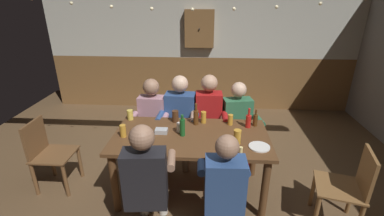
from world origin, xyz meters
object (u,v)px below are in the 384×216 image
at_px(person_1, 180,116).
at_px(plate_0, 259,147).
at_px(bottle_0, 255,120).
at_px(bottle_1, 248,121).
at_px(pint_glass_6, 130,115).
at_px(table_candle, 241,151).
at_px(pint_glass_4, 146,147).
at_px(pint_glass_3, 230,120).
at_px(dining_table, 191,143).
at_px(condiment_caddy, 161,131).
at_px(chair_empty_near_left, 48,152).
at_px(person_4, 147,178).
at_px(bottle_2, 182,127).
at_px(person_3, 238,121).
at_px(pint_glass_1, 180,127).
at_px(bottle_3, 196,116).
at_px(pint_glass_5, 123,131).
at_px(wall_dart_cabinet, 199,29).
at_px(pint_glass_7, 204,117).
at_px(person_2, 209,116).
at_px(chair_empty_near_right, 348,186).
at_px(person_0, 152,117).
at_px(pint_glass_2, 175,116).
at_px(person_5, 224,184).
at_px(pint_glass_0, 237,137).

relative_size(person_1, plate_0, 5.69).
height_order(bottle_0, bottle_1, bottle_1).
bearing_deg(pint_glass_6, table_candle, -29.06).
bearing_deg(pint_glass_4, pint_glass_3, 38.32).
bearing_deg(dining_table, condiment_caddy, 174.70).
bearing_deg(chair_empty_near_left, person_4, 63.72).
relative_size(pint_glass_3, pint_glass_4, 1.04).
bearing_deg(chair_empty_near_left, bottle_1, 95.79).
height_order(dining_table, pint_glass_4, pint_glass_4).
relative_size(bottle_2, pint_glass_3, 1.94).
bearing_deg(plate_0, pint_glass_6, 158.81).
xyz_separation_m(person_3, pint_glass_1, (-0.74, -0.59, 0.18)).
relative_size(bottle_3, pint_glass_5, 1.89).
bearing_deg(condiment_caddy, bottle_3, 33.58).
distance_m(person_1, table_candle, 1.29).
height_order(person_3, plate_0, person_3).
bearing_deg(chair_empty_near_left, wall_dart_cabinet, 146.80).
distance_m(bottle_1, pint_glass_7, 0.54).
bearing_deg(person_2, pint_glass_4, 58.10).
xyz_separation_m(pint_glass_6, pint_glass_7, (0.93, -0.04, 0.01)).
bearing_deg(bottle_0, dining_table, -159.26).
bearing_deg(chair_empty_near_right, condiment_caddy, 91.55).
xyz_separation_m(chair_empty_near_left, pint_glass_1, (1.61, 0.08, 0.35)).
relative_size(person_0, pint_glass_5, 8.44).
distance_m(person_4, pint_glass_4, 0.33).
bearing_deg(pint_glass_3, chair_empty_near_right, -32.04).
bearing_deg(chair_empty_near_right, chair_empty_near_left, 97.34).
height_order(bottle_1, pint_glass_2, bottle_1).
xyz_separation_m(bottle_0, bottle_3, (-0.71, -0.00, 0.02)).
height_order(person_4, person_5, person_4).
bearing_deg(bottle_1, dining_table, -160.04).
distance_m(chair_empty_near_left, pint_glass_1, 1.65).
bearing_deg(bottle_1, person_0, 160.78).
bearing_deg(dining_table, bottle_3, 81.37).
bearing_deg(pint_glass_0, plate_0, -18.18).
bearing_deg(dining_table, person_4, -117.72).
bearing_deg(chair_empty_near_right, person_5, 116.68).
bearing_deg(bottle_1, table_candle, -103.73).
xyz_separation_m(bottle_1, pint_glass_0, (-0.17, -0.39, -0.01)).
relative_size(pint_glass_1, pint_glass_7, 0.74).
xyz_separation_m(table_candle, pint_glass_7, (-0.39, 0.70, 0.03)).
xyz_separation_m(person_3, pint_glass_0, (-0.10, -0.82, 0.21)).
bearing_deg(pint_glass_6, bottle_2, -28.51).
bearing_deg(bottle_0, person_3, 111.09).
xyz_separation_m(dining_table, pint_glass_0, (0.50, -0.15, 0.19)).
relative_size(condiment_caddy, pint_glass_3, 1.08).
bearing_deg(bottle_1, person_1, 152.46).
relative_size(dining_table, person_4, 1.39).
xyz_separation_m(pint_glass_1, pint_glass_6, (-0.66, 0.29, 0.01)).
bearing_deg(bottle_2, pint_glass_6, 151.49).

